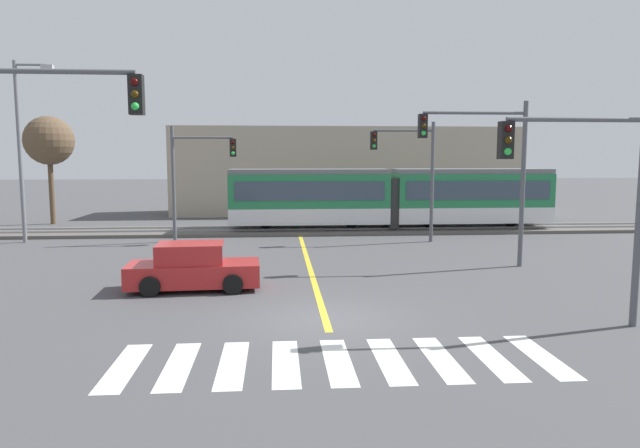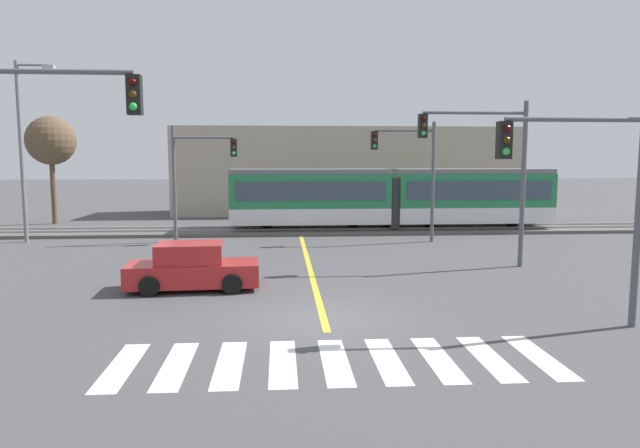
# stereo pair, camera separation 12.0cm
# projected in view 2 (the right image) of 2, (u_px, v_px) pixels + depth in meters

# --- Properties ---
(ground_plane) EXTENTS (200.00, 200.00, 0.00)m
(ground_plane) POSITION_uv_depth(u_px,v_px,m) (324.00, 319.00, 15.10)
(ground_plane) COLOR #474749
(track_bed) EXTENTS (120.00, 4.00, 0.18)m
(track_bed) POSITION_uv_depth(u_px,v_px,m) (300.00, 230.00, 32.82)
(track_bed) COLOR #56514C
(track_bed) RESTS_ON ground
(rail_near) EXTENTS (120.00, 0.08, 0.10)m
(rail_near) POSITION_uv_depth(u_px,v_px,m) (300.00, 229.00, 32.09)
(rail_near) COLOR #939399
(rail_near) RESTS_ON track_bed
(rail_far) EXTENTS (120.00, 0.08, 0.10)m
(rail_far) POSITION_uv_depth(u_px,v_px,m) (299.00, 226.00, 33.51)
(rail_far) COLOR #939399
(rail_far) RESTS_ON track_bed
(light_rail_tram) EXTENTS (18.50, 2.64, 3.43)m
(light_rail_tram) POSITION_uv_depth(u_px,v_px,m) (392.00, 196.00, 32.96)
(light_rail_tram) COLOR silver
(light_rail_tram) RESTS_ON track_bed
(crosswalk_stripe_0) EXTENTS (0.57, 2.80, 0.01)m
(crosswalk_stripe_0) POSITION_uv_depth(u_px,v_px,m) (122.00, 366.00, 11.67)
(crosswalk_stripe_0) COLOR silver
(crosswalk_stripe_0) RESTS_ON ground
(crosswalk_stripe_1) EXTENTS (0.57, 2.80, 0.01)m
(crosswalk_stripe_1) POSITION_uv_depth(u_px,v_px,m) (176.00, 365.00, 11.74)
(crosswalk_stripe_1) COLOR silver
(crosswalk_stripe_1) RESTS_ON ground
(crosswalk_stripe_2) EXTENTS (0.57, 2.80, 0.01)m
(crosswalk_stripe_2) POSITION_uv_depth(u_px,v_px,m) (230.00, 364.00, 11.82)
(crosswalk_stripe_2) COLOR silver
(crosswalk_stripe_2) RESTS_ON ground
(crosswalk_stripe_3) EXTENTS (0.57, 2.80, 0.01)m
(crosswalk_stripe_3) POSITION_uv_depth(u_px,v_px,m) (283.00, 363.00, 11.89)
(crosswalk_stripe_3) COLOR silver
(crosswalk_stripe_3) RESTS_ON ground
(crosswalk_stripe_4) EXTENTS (0.57, 2.80, 0.01)m
(crosswalk_stripe_4) POSITION_uv_depth(u_px,v_px,m) (335.00, 361.00, 11.97)
(crosswalk_stripe_4) COLOR silver
(crosswalk_stripe_4) RESTS_ON ground
(crosswalk_stripe_5) EXTENTS (0.57, 2.80, 0.01)m
(crosswalk_stripe_5) POSITION_uv_depth(u_px,v_px,m) (387.00, 360.00, 12.04)
(crosswalk_stripe_5) COLOR silver
(crosswalk_stripe_5) RESTS_ON ground
(crosswalk_stripe_6) EXTENTS (0.57, 2.80, 0.01)m
(crosswalk_stripe_6) POSITION_uv_depth(u_px,v_px,m) (438.00, 359.00, 12.11)
(crosswalk_stripe_6) COLOR silver
(crosswalk_stripe_6) RESTS_ON ground
(crosswalk_stripe_7) EXTENTS (0.57, 2.80, 0.01)m
(crosswalk_stripe_7) POSITION_uv_depth(u_px,v_px,m) (489.00, 358.00, 12.19)
(crosswalk_stripe_7) COLOR silver
(crosswalk_stripe_7) RESTS_ON ground
(crosswalk_stripe_8) EXTENTS (0.57, 2.80, 0.01)m
(crosswalk_stripe_8) POSITION_uv_depth(u_px,v_px,m) (538.00, 356.00, 12.26)
(crosswalk_stripe_8) COLOR silver
(crosswalk_stripe_8) RESTS_ON ground
(lane_centre_line) EXTENTS (0.20, 17.06, 0.01)m
(lane_centre_line) POSITION_uv_depth(u_px,v_px,m) (309.00, 266.00, 22.40)
(lane_centre_line) COLOR gold
(lane_centre_line) RESTS_ON ground
(sedan_crossing) EXTENTS (4.29, 2.09, 1.52)m
(sedan_crossing) POSITION_uv_depth(u_px,v_px,m) (193.00, 268.00, 18.47)
(sedan_crossing) COLOR #B22323
(sedan_crossing) RESTS_ON ground
(traffic_light_near_left) EXTENTS (3.75, 0.38, 6.68)m
(traffic_light_near_left) POSITION_uv_depth(u_px,v_px,m) (33.00, 153.00, 12.96)
(traffic_light_near_left) COLOR #515459
(traffic_light_near_left) RESTS_ON ground
(traffic_light_far_right) EXTENTS (3.25, 0.38, 6.03)m
(traffic_light_far_right) POSITION_uv_depth(u_px,v_px,m) (412.00, 164.00, 28.47)
(traffic_light_far_right) COLOR #515459
(traffic_light_far_right) RESTS_ON ground
(traffic_light_near_right) EXTENTS (3.75, 0.38, 5.61)m
(traffic_light_near_right) POSITION_uv_depth(u_px,v_px,m) (590.00, 180.00, 13.92)
(traffic_light_near_right) COLOR #515459
(traffic_light_near_right) RESTS_ON ground
(traffic_light_mid_right) EXTENTS (4.25, 0.38, 6.41)m
(traffic_light_mid_right) POSITION_uv_depth(u_px,v_px,m) (489.00, 158.00, 21.83)
(traffic_light_mid_right) COLOR #515459
(traffic_light_mid_right) RESTS_ON ground
(traffic_light_far_left) EXTENTS (3.25, 0.38, 5.82)m
(traffic_light_far_left) POSITION_uv_depth(u_px,v_px,m) (196.00, 167.00, 28.63)
(traffic_light_far_left) COLOR #515459
(traffic_light_far_left) RESTS_ON ground
(street_lamp_west) EXTENTS (1.92, 0.28, 8.97)m
(street_lamp_west) POSITION_uv_depth(u_px,v_px,m) (24.00, 142.00, 28.26)
(street_lamp_west) COLOR slate
(street_lamp_west) RESTS_ON ground
(bare_tree_far_west) EXTENTS (3.08, 3.08, 6.88)m
(bare_tree_far_west) POSITION_uv_depth(u_px,v_px,m) (51.00, 141.00, 36.22)
(bare_tree_far_west) COLOR brown
(bare_tree_far_west) RESTS_ON ground
(building_backdrop_far) EXTENTS (25.94, 6.00, 6.50)m
(building_backdrop_far) POSITION_uv_depth(u_px,v_px,m) (347.00, 171.00, 43.99)
(building_backdrop_far) COLOR tan
(building_backdrop_far) RESTS_ON ground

